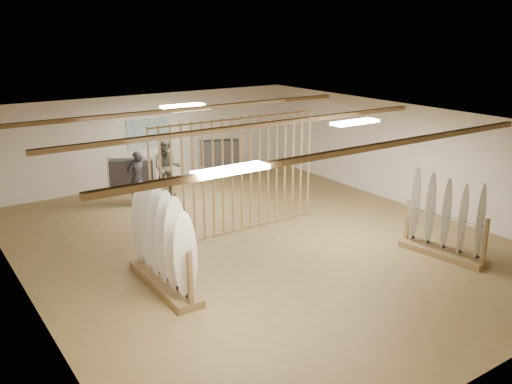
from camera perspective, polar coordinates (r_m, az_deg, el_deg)
floor at (r=12.65m, az=0.00°, el=-5.20°), size 12.00×12.00×0.00m
ceiling at (r=11.88m, az=0.00°, el=7.40°), size 12.00×12.00×0.00m
wall_back at (r=17.34m, az=-11.30°, el=5.45°), size 12.00×0.00×12.00m
wall_front at (r=8.28m, az=24.41°, el=-8.79°), size 12.00×0.00×12.00m
wall_left at (r=10.37m, az=-23.50°, el=-3.52°), size 0.00×12.00×12.00m
wall_right at (r=15.48m, az=15.51°, el=3.78°), size 0.00×12.00×12.00m
ceiling_slats at (r=11.89m, az=0.00°, el=7.02°), size 9.50×6.12×0.10m
light_panels at (r=11.89m, az=0.00°, el=7.11°), size 1.20×0.35×0.06m
bamboo_partition at (r=12.83m, az=-2.02°, el=1.72°), size 4.45×0.05×2.78m
poster at (r=17.28m, az=-11.32°, el=6.09°), size 1.40×0.03×0.90m
rack_left at (r=10.46m, az=-9.74°, el=-6.54°), size 0.57×2.37×1.90m
rack_right at (r=12.36m, az=19.23°, el=-3.71°), size 0.79×1.95×1.80m
clothing_rack_a at (r=15.42m, az=-12.94°, el=1.94°), size 1.21×0.78×1.36m
clothing_rack_b at (r=17.42m, az=-3.84°, el=4.15°), size 1.25×0.73×1.40m
shopper_a at (r=15.29m, az=-12.34°, el=1.81°), size 0.68×0.49×1.75m
shopper_b at (r=15.91m, az=-9.37°, el=2.94°), size 1.17×1.07×1.95m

